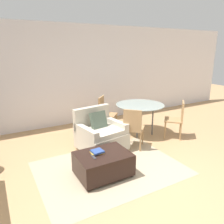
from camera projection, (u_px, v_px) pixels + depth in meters
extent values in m
plane|color=tan|center=(153.00, 188.00, 3.42)|extent=(20.00, 20.00, 0.00)
cube|color=white|center=(72.00, 76.00, 6.05)|extent=(12.00, 0.06, 2.75)
cube|color=tan|center=(110.00, 168.00, 3.98)|extent=(2.54, 1.87, 0.00)
cube|color=beige|center=(129.00, 186.00, 3.46)|extent=(2.49, 0.07, 0.00)
cube|color=beige|center=(119.00, 176.00, 3.72)|extent=(2.49, 0.07, 0.00)
cube|color=beige|center=(110.00, 168.00, 3.98)|extent=(2.49, 0.07, 0.00)
cube|color=beige|center=(102.00, 161.00, 4.24)|extent=(2.49, 0.07, 0.00)
cube|color=beige|center=(95.00, 154.00, 4.50)|extent=(2.49, 0.07, 0.00)
cube|color=beige|center=(102.00, 140.00, 4.63)|extent=(0.99, 0.96, 0.34)
cube|color=beige|center=(102.00, 131.00, 4.54)|extent=(0.74, 0.81, 0.10)
cube|color=beige|center=(92.00, 118.00, 4.79)|extent=(0.88, 0.25, 0.49)
cube|color=beige|center=(86.00, 132.00, 4.33)|extent=(0.24, 0.78, 0.20)
cube|color=beige|center=(115.00, 125.00, 4.78)|extent=(0.24, 0.78, 0.20)
cylinder|color=brown|center=(97.00, 160.00, 4.22)|extent=(0.05, 0.05, 0.06)
cylinder|color=brown|center=(125.00, 150.00, 4.64)|extent=(0.05, 0.05, 0.06)
cylinder|color=brown|center=(79.00, 148.00, 4.73)|extent=(0.05, 0.05, 0.06)
cylinder|color=brown|center=(106.00, 140.00, 5.15)|extent=(0.05, 0.05, 0.06)
cube|color=#4C5B4C|center=(98.00, 120.00, 4.59)|extent=(0.38, 0.25, 0.36)
cube|color=black|center=(103.00, 163.00, 3.70)|extent=(0.89, 0.66, 0.37)
cylinder|color=black|center=(89.00, 190.00, 3.34)|extent=(0.04, 0.04, 0.04)
cylinder|color=black|center=(131.00, 176.00, 3.71)|extent=(0.04, 0.04, 0.04)
cylinder|color=black|center=(76.00, 172.00, 3.81)|extent=(0.04, 0.04, 0.04)
cylinder|color=black|center=(115.00, 161.00, 4.18)|extent=(0.04, 0.04, 0.04)
cube|color=gold|center=(97.00, 152.00, 3.68)|extent=(0.24, 0.19, 0.02)
cube|color=#2D478C|center=(97.00, 151.00, 3.66)|extent=(0.20, 0.19, 0.03)
cube|color=#333338|center=(93.00, 157.00, 3.53)|extent=(0.04, 0.16, 0.01)
cylinder|color=#8C9E99|center=(140.00, 105.00, 5.41)|extent=(1.19, 1.19, 0.01)
cylinder|color=#59595B|center=(137.00, 123.00, 5.21)|extent=(0.04, 0.04, 0.76)
cylinder|color=#59595B|center=(153.00, 120.00, 5.43)|extent=(0.04, 0.04, 0.76)
cylinder|color=#59595B|center=(127.00, 118.00, 5.60)|extent=(0.04, 0.04, 0.76)
cylinder|color=#59595B|center=(141.00, 116.00, 5.82)|extent=(0.04, 0.04, 0.76)
cube|color=tan|center=(134.00, 128.00, 4.73)|extent=(0.59, 0.59, 0.03)
cube|color=tan|center=(132.00, 120.00, 4.49)|extent=(0.29, 0.29, 0.45)
cylinder|color=tan|center=(143.00, 136.00, 4.92)|extent=(0.03, 0.03, 0.42)
cylinder|color=tan|center=(127.00, 134.00, 5.01)|extent=(0.03, 0.03, 0.42)
cylinder|color=tan|center=(140.00, 142.00, 4.58)|extent=(0.03, 0.03, 0.42)
cylinder|color=tan|center=(124.00, 140.00, 4.68)|extent=(0.03, 0.03, 0.42)
cube|color=tan|center=(173.00, 120.00, 5.28)|extent=(0.59, 0.59, 0.03)
cube|color=tan|center=(183.00, 111.00, 5.17)|extent=(0.29, 0.29, 0.45)
cylinder|color=tan|center=(166.00, 126.00, 5.56)|extent=(0.03, 0.03, 0.42)
cylinder|color=tan|center=(165.00, 130.00, 5.23)|extent=(0.03, 0.03, 0.42)
cylinder|color=tan|center=(180.00, 127.00, 5.47)|extent=(0.03, 0.03, 0.42)
cylinder|color=tan|center=(181.00, 132.00, 5.13)|extent=(0.03, 0.03, 0.42)
cube|color=tan|center=(108.00, 115.00, 5.71)|extent=(0.59, 0.59, 0.03)
cube|color=tan|center=(101.00, 105.00, 5.70)|extent=(0.29, 0.29, 0.45)
cylinder|color=tan|center=(113.00, 126.00, 5.56)|extent=(0.03, 0.03, 0.42)
cylinder|color=tan|center=(116.00, 121.00, 5.90)|extent=(0.03, 0.03, 0.42)
cylinder|color=tan|center=(100.00, 124.00, 5.66)|extent=(0.03, 0.03, 0.42)
cylinder|color=tan|center=(104.00, 120.00, 5.99)|extent=(0.03, 0.03, 0.42)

